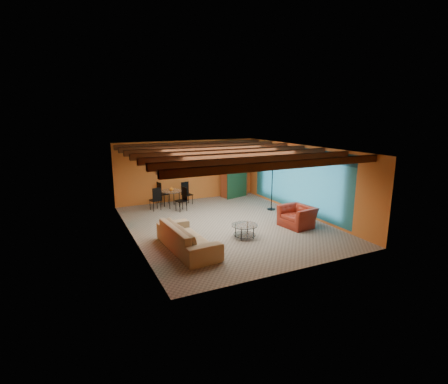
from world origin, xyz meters
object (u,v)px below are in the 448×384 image
floor_lamp (272,185)px  vase (171,182)px  armoire (234,174)px  armchair (297,216)px  sofa (188,237)px  coffee_table (244,231)px  dining_table (172,196)px  potted_plant (234,147)px

floor_lamp → vase: (-3.58, 2.14, 0.03)m
armoire → armchair: bearing=-107.3°
sofa → floor_lamp: bearing=-64.6°
coffee_table → floor_lamp: bearing=42.6°
armchair → armoire: 4.99m
coffee_table → dining_table: size_ratio=0.45×
coffee_table → potted_plant: bearing=66.3°
floor_lamp → dining_table: bearing=149.2°
armchair → vase: size_ratio=6.17×
sofa → armoire: bearing=-42.4°
potted_plant → dining_table: bearing=-169.6°
armchair → vase: (-3.20, 4.34, 0.70)m
armchair → armoire: armoire is taller
sofa → floor_lamp: (4.53, 2.52, 0.66)m
vase → coffee_table: bearing=-77.3°
sofa → armchair: sofa is taller
armchair → sofa: bearing=-94.1°
coffee_table → vase: bearing=102.7°
armchair → armoire: bearing=170.9°
armchair → floor_lamp: size_ratio=0.54×
armchair → dining_table: size_ratio=0.59×
sofa → dining_table: 4.75m
dining_table → potted_plant: (3.26, 0.60, 1.86)m
armoire → coffee_table: bearing=-130.3°
sofa → armoire: 6.76m
coffee_table → sofa: bearing=-175.6°
sofa → floor_lamp: floor_lamp is taller
armchair → floor_lamp: bearing=161.7°
coffee_table → floor_lamp: floor_lamp is taller
armchair → potted_plant: bearing=170.9°
coffee_table → dining_table: dining_table is taller
armchair → floor_lamp: floor_lamp is taller
armoire → sofa: bearing=-145.3°
floor_lamp → vase: bearing=149.2°
sofa → potted_plant: 7.01m
coffee_table → potted_plant: 5.97m
floor_lamp → sofa: bearing=-150.9°
armoire → vase: size_ratio=11.70×
armchair → coffee_table: bearing=-94.1°
armchair → dining_table: (-3.20, 4.34, 0.12)m
sofa → floor_lamp: size_ratio=1.24×
armoire → potted_plant: (0.00, 0.00, 1.30)m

